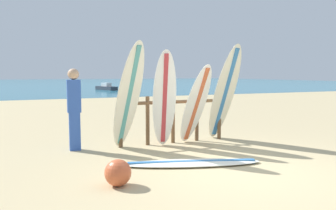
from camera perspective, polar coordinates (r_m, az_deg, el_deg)
The scene contains 11 objects.
ground_plane at distance 5.91m, azimuth 12.76°, elevation -10.88°, with size 120.00×120.00×0.00m, color tan.
ocean_water at distance 62.69m, azimuth -20.18°, elevation 3.53°, with size 120.00×80.00×0.01m, color teal.
surfboard_rack at distance 7.94m, azimuth 0.85°, elevation -1.64°, with size 2.65×0.09×1.12m.
surfboard_leaning_far_left at distance 7.06m, azimuth -6.73°, elevation 1.34°, with size 0.69×1.20×2.30m.
surfboard_leaning_left at distance 7.42m, azimuth -0.62°, elevation 1.03°, with size 0.62×0.64×2.16m.
surfboard_leaning_center_left at distance 7.71m, azimuth 4.71°, elevation 0.04°, with size 0.74×1.00×1.86m.
surfboard_leaning_center at distance 8.21m, azimuth 9.54°, elevation 1.94°, with size 0.59×1.11×2.32m.
surfboard_lying_on_sand at distance 6.16m, azimuth 4.08°, elevation -9.75°, with size 2.56×1.26×0.08m.
beachgoer_standing at distance 7.41m, azimuth -15.62°, elevation -0.10°, with size 0.29×0.24×1.75m.
small_boat_offshore at distance 34.39m, azimuth -10.41°, elevation 2.96°, with size 1.69×3.13×0.71m.
beach_ball at distance 5.05m, azimuth -8.48°, elevation -11.29°, with size 0.39×0.39×0.39m, color #CC5933.
Camera 1 is at (-3.36, -4.58, 1.64)m, focal length 35.98 mm.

